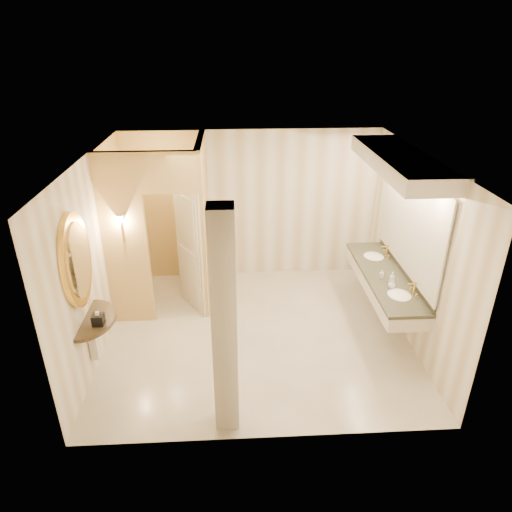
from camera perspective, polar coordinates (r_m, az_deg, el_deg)
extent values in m
plane|color=beige|center=(7.08, 0.13, -9.66)|extent=(4.50, 4.50, 0.00)
plane|color=white|center=(5.92, 0.16, 12.08)|extent=(4.50, 4.50, 0.00)
cube|color=white|center=(8.23, -0.68, 6.29)|extent=(4.50, 0.02, 2.70)
cube|color=white|center=(4.67, 1.62, -10.49)|extent=(4.50, 0.02, 2.70)
cube|color=white|center=(6.65, -19.59, -0.26)|extent=(0.02, 4.00, 2.70)
cube|color=white|center=(6.88, 19.20, 0.68)|extent=(0.02, 4.00, 2.70)
cube|color=#E2C476|center=(7.53, -6.52, 4.21)|extent=(0.10, 1.50, 2.70)
cube|color=#E2C476|center=(7.01, -16.03, 1.61)|extent=(0.65, 0.10, 2.70)
cube|color=#E2C476|center=(6.53, -10.86, 10.22)|extent=(0.80, 0.10, 0.60)
cube|color=silver|center=(7.29, -8.25, 0.76)|extent=(0.48, 0.70, 2.10)
cylinder|color=gold|center=(6.87, -16.34, 2.89)|extent=(0.03, 0.03, 0.30)
cone|color=silver|center=(6.80, -16.55, 4.44)|extent=(0.14, 0.14, 0.14)
cube|color=silver|center=(7.21, 15.74, -3.18)|extent=(0.60, 2.26, 0.24)
cube|color=black|center=(7.15, 15.86, -2.34)|extent=(0.64, 2.30, 0.05)
cube|color=black|center=(7.21, 18.03, -1.76)|extent=(0.03, 2.26, 0.10)
ellipsoid|color=white|center=(6.66, 17.42, -4.97)|extent=(0.40, 0.44, 0.15)
cylinder|color=gold|center=(6.67, 19.18, -3.91)|extent=(0.03, 0.03, 0.22)
ellipsoid|color=white|center=(7.67, 14.47, -0.31)|extent=(0.40, 0.44, 0.15)
cylinder|color=gold|center=(7.68, 16.00, 0.60)|extent=(0.03, 0.03, 0.22)
cube|color=white|center=(6.90, 18.87, 3.98)|extent=(0.03, 2.26, 1.40)
cube|color=silver|center=(6.54, 17.72, 11.22)|extent=(0.75, 2.46, 0.22)
cylinder|color=black|center=(6.24, -20.49, -7.51)|extent=(0.92, 0.92, 0.05)
cube|color=silver|center=(6.39, -19.72, -9.77)|extent=(0.10, 0.10, 0.60)
cylinder|color=gold|center=(5.84, -21.58, -0.51)|extent=(0.07, 0.92, 0.92)
cylinder|color=white|center=(5.82, -21.21, -0.50)|extent=(0.02, 0.74, 0.74)
cube|color=silver|center=(4.88, -3.98, -8.73)|extent=(0.27, 0.27, 2.70)
cube|color=black|center=(6.02, -19.12, -7.52)|extent=(0.14, 0.14, 0.14)
imported|color=white|center=(8.41, -8.08, -0.79)|extent=(0.63, 0.82, 0.74)
imported|color=beige|center=(6.98, 15.45, -2.18)|extent=(0.07, 0.07, 0.12)
imported|color=silver|center=(6.74, 16.63, -3.40)|extent=(0.13, 0.13, 0.13)
imported|color=#C6B28C|center=(6.80, 16.63, -2.76)|extent=(0.10, 0.10, 0.21)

